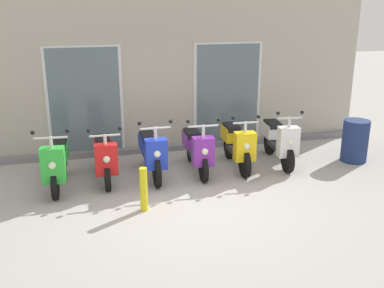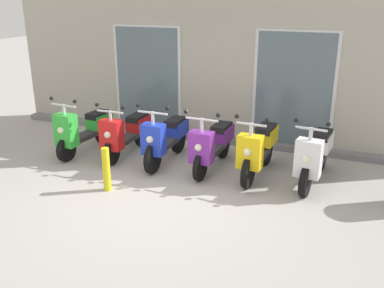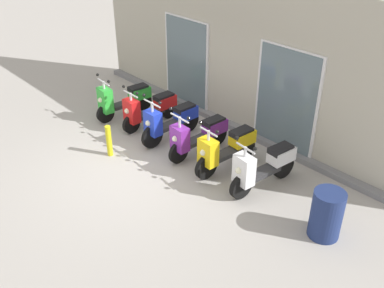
% 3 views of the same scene
% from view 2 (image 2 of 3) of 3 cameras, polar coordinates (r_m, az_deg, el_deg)
% --- Properties ---
extents(ground_plane, '(40.00, 40.00, 0.00)m').
position_cam_2_polar(ground_plane, '(6.61, -4.63, -6.75)').
color(ground_plane, '#A8A39E').
extents(storefront_facade, '(9.38, 0.50, 3.43)m').
position_cam_2_polar(storefront_facade, '(8.72, 3.63, 11.18)').
color(storefront_facade, '#B2AD9E').
rests_on(storefront_facade, ground_plane).
extents(scooter_green, '(0.60, 1.56, 1.18)m').
position_cam_2_polar(scooter_green, '(8.39, -14.26, 2.00)').
color(scooter_green, black).
rests_on(scooter_green, ground_plane).
extents(scooter_red, '(0.59, 1.58, 1.11)m').
position_cam_2_polar(scooter_red, '(8.11, -8.76, 1.58)').
color(scooter_red, black).
rests_on(scooter_red, ground_plane).
extents(scooter_blue, '(0.61, 1.63, 1.19)m').
position_cam_2_polar(scooter_blue, '(7.66, -3.49, 0.89)').
color(scooter_blue, black).
rests_on(scooter_blue, ground_plane).
extents(scooter_purple, '(0.62, 1.60, 1.17)m').
position_cam_2_polar(scooter_purple, '(7.38, 2.80, 0.07)').
color(scooter_purple, black).
rests_on(scooter_purple, ground_plane).
extents(scooter_yellow, '(0.54, 1.59, 1.17)m').
position_cam_2_polar(scooter_yellow, '(7.16, 8.90, -0.56)').
color(scooter_yellow, black).
rests_on(scooter_yellow, ground_plane).
extents(scooter_white, '(0.55, 1.61, 1.19)m').
position_cam_2_polar(scooter_white, '(7.08, 16.16, -1.43)').
color(scooter_white, black).
rests_on(scooter_white, ground_plane).
extents(curb_bollard, '(0.12, 0.12, 0.70)m').
position_cam_2_polar(curb_bollard, '(6.72, -11.40, -3.34)').
color(curb_bollard, yellow).
rests_on(curb_bollard, ground_plane).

